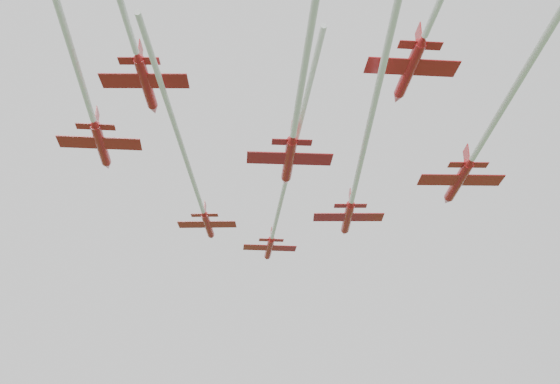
# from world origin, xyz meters

# --- Properties ---
(jet_lead) EXTENTS (16.14, 61.55, 2.51)m
(jet_lead) POSITION_xyz_m (3.13, 14.13, 55.37)
(jet_lead) COLOR red
(jet_row2_left) EXTENTS (8.09, 50.82, 2.38)m
(jet_row2_left) POSITION_xyz_m (-5.68, 1.59, 53.16)
(jet_row2_left) COLOR red
(jet_row2_right) EXTENTS (10.30, 54.07, 2.85)m
(jet_row2_right) POSITION_xyz_m (13.74, 3.53, 54.03)
(jet_row2_right) COLOR red
(jet_row3_left) EXTENTS (17.20, 67.34, 2.75)m
(jet_row3_left) POSITION_xyz_m (-11.02, -24.99, 55.00)
(jet_row3_left) COLOR red
(jet_row3_mid) EXTENTS (14.22, 58.85, 2.82)m
(jet_row3_mid) POSITION_xyz_m (8.83, -18.97, 53.01)
(jet_row3_mid) COLOR red
(jet_row3_right) EXTENTS (13.56, 69.75, 2.93)m
(jet_row3_right) POSITION_xyz_m (28.09, -15.40, 52.92)
(jet_row3_right) COLOR red
(jet_row4_left) EXTENTS (8.58, 42.22, 2.41)m
(jet_row4_left) POSITION_xyz_m (-4.30, -29.68, 53.62)
(jet_row4_left) COLOR red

